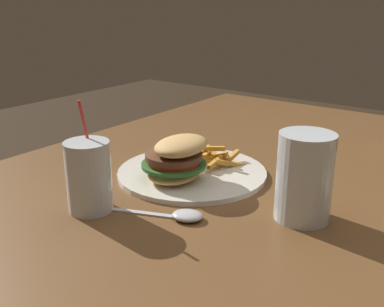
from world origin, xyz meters
TOP-DOWN VIEW (x-y plane):
  - dining_table at (0.00, 0.00)m, footprint 1.36×1.24m
  - meal_plate_near at (0.11, -0.22)m, footprint 0.31×0.31m
  - beer_glass at (0.13, 0.04)m, footprint 0.09×0.09m
  - juice_glass at (0.31, -0.26)m, footprint 0.08×0.08m
  - spoon at (0.25, -0.11)m, footprint 0.08×0.16m

SIDE VIEW (x-z plane):
  - dining_table at x=0.00m, z-range 0.26..1.00m
  - spoon at x=0.25m, z-range 0.74..0.75m
  - meal_plate_near at x=0.11m, z-range 0.72..0.82m
  - juice_glass at x=0.31m, z-range 0.70..0.89m
  - beer_glass at x=0.13m, z-range 0.74..0.88m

